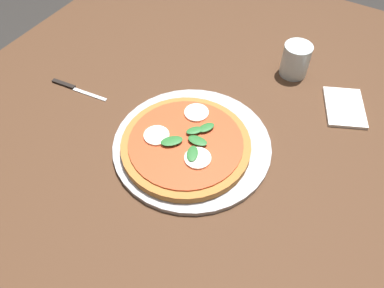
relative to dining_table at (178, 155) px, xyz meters
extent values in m
plane|color=#2D2B28|center=(0.00, 0.00, -0.64)|extent=(6.00, 6.00, 0.00)
cube|color=#4C301E|center=(0.00, 0.00, 0.06)|extent=(1.52, 1.18, 0.04)
cube|color=#4C301E|center=(0.68, 0.51, -0.30)|extent=(0.07, 0.07, 0.68)
cylinder|color=#B2B2B7|center=(-0.01, -0.05, 0.08)|extent=(0.35, 0.35, 0.01)
cylinder|color=#B27033|center=(-0.03, -0.04, 0.10)|extent=(0.28, 0.28, 0.02)
cylinder|color=#CC4723|center=(-0.03, -0.04, 0.11)|extent=(0.25, 0.25, 0.00)
cylinder|color=white|center=(0.05, -0.02, 0.11)|extent=(0.06, 0.06, 0.00)
cylinder|color=white|center=(-0.05, 0.02, 0.11)|extent=(0.06, 0.06, 0.00)
cylinder|color=white|center=(-0.06, -0.09, 0.11)|extent=(0.06, 0.06, 0.00)
ellipsoid|color=#286B2D|center=(0.02, -0.06, 0.12)|extent=(0.04, 0.04, 0.00)
ellipsoid|color=#286B2D|center=(-0.05, -0.02, 0.12)|extent=(0.05, 0.05, 0.00)
ellipsoid|color=#286B2D|center=(0.00, -0.05, 0.12)|extent=(0.04, 0.04, 0.00)
ellipsoid|color=#286B2D|center=(-0.02, -0.07, 0.12)|extent=(0.03, 0.04, 0.00)
ellipsoid|color=#286B2D|center=(-0.06, -0.07, 0.12)|extent=(0.05, 0.04, 0.00)
cube|color=white|center=(0.28, -0.30, 0.08)|extent=(0.16, 0.14, 0.01)
cube|color=black|center=(-0.01, 0.34, 0.08)|extent=(0.02, 0.07, 0.01)
cube|color=silver|center=(0.00, 0.26, 0.08)|extent=(0.02, 0.10, 0.00)
cylinder|color=silver|center=(0.34, -0.15, 0.12)|extent=(0.07, 0.07, 0.09)
camera|label=1|loc=(-0.48, -0.32, 0.74)|focal=36.27mm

